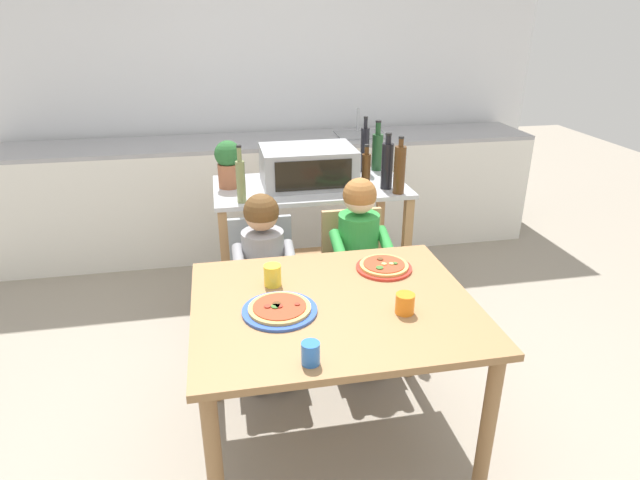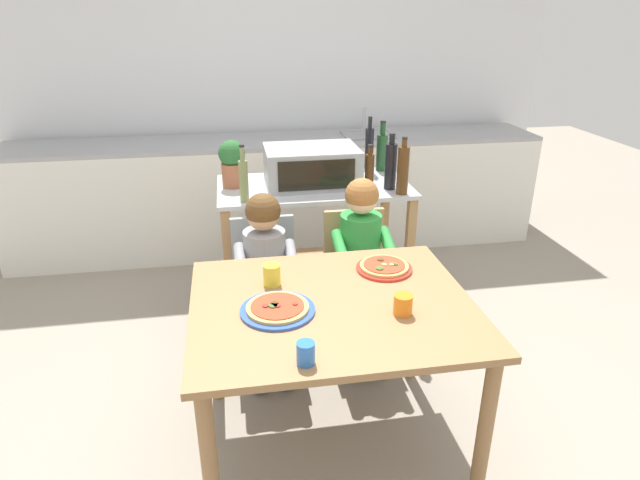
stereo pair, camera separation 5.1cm
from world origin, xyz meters
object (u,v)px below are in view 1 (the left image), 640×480
bottle_brown_beer (241,180)px  potted_herb_plant (228,162)px  child_in_green_shirt (361,252)px  drinking_cup_yellow (273,275)px  dining_chair_left (264,282)px  bottle_squat_spirits (365,149)px  bottle_slim_sauce (377,150)px  drinking_cup_orange (405,303)px  kitchen_island_cart (311,227)px  toaster_oven (308,166)px  bottle_tall_green_wine (366,170)px  drinking_cup_blue (311,353)px  dining_chair_right (354,272)px  pizza_plate_blue_rimmed (280,309)px  bottle_clear_vinegar (387,165)px  child_in_grey_shirt (265,266)px  dining_table (334,324)px  bottle_dark_olive_oil (400,169)px  pizza_plate_red_rimmed (384,267)px

bottle_brown_beer → potted_herb_plant: size_ratio=1.14×
potted_herb_plant → child_in_green_shirt: (0.65, -0.63, -0.36)m
bottle_brown_beer → drinking_cup_yellow: (0.08, -0.79, -0.20)m
potted_herb_plant → dining_chair_left: size_ratio=0.35×
bottle_squat_spirits → bottle_slim_sauce: bearing=15.3°
drinking_cup_orange → dining_chair_left: bearing=118.9°
kitchen_island_cart → toaster_oven: bearing=121.0°
bottle_slim_sauce → toaster_oven: bearing=-155.7°
bottle_tall_green_wine → bottle_brown_beer: size_ratio=0.83×
bottle_squat_spirits → dining_chair_left: (-0.75, -0.70, -0.54)m
bottle_tall_green_wine → bottle_slim_sauce: bearing=64.3°
toaster_oven → drinking_cup_blue: bearing=-99.6°
bottle_tall_green_wine → drinking_cup_blue: 1.61m
dining_chair_right → kitchen_island_cart: bearing=110.8°
bottle_brown_beer → pizza_plate_blue_rimmed: (0.08, -1.02, -0.23)m
dining_chair_right → bottle_slim_sauce: bearing=65.4°
bottle_brown_beer → dining_chair_right: 0.82m
toaster_oven → potted_herb_plant: size_ratio=1.97×
child_in_green_shirt → drinking_cup_blue: child_in_green_shirt is taller
bottle_brown_beer → toaster_oven: bearing=31.6°
kitchen_island_cart → dining_chair_left: bearing=-126.0°
bottle_tall_green_wine → child_in_green_shirt: size_ratio=0.26×
bottle_clear_vinegar → bottle_brown_beer: 0.87m
toaster_oven → bottle_clear_vinegar: size_ratio=1.67×
bottle_squat_spirits → bottle_slim_sauce: size_ratio=1.10×
bottle_brown_beer → child_in_green_shirt: 0.77m
child_in_grey_shirt → bottle_slim_sauce: bearing=45.3°
toaster_oven → drinking_cup_yellow: 1.11m
potted_herb_plant → drinking_cup_orange: size_ratio=3.46×
bottle_slim_sauce → dining_chair_right: (-0.32, -0.70, -0.52)m
dining_chair_left → dining_table: bearing=-73.0°
dining_chair_right → child_in_green_shirt: child_in_green_shirt is taller
drinking_cup_blue → bottle_slim_sauce: bearing=67.3°
child_in_green_shirt → bottle_brown_beer: bearing=150.7°
toaster_oven → drinking_cup_orange: 1.39m
child_in_green_shirt → drinking_cup_blue: size_ratio=12.65×
bottle_tall_green_wine → bottle_dark_olive_oil: size_ratio=0.80×
kitchen_island_cart → bottle_slim_sauce: bottle_slim_sauce is taller
bottle_squat_spirits → child_in_green_shirt: (-0.23, -0.79, -0.36)m
bottle_dark_olive_oil → child_in_grey_shirt: (-0.82, -0.35, -0.37)m
dining_table → bottle_tall_green_wine: bearing=68.5°
bottle_brown_beer → child_in_grey_shirt: 0.52m
bottle_squat_spirits → pizza_plate_red_rimmed: bearing=-100.8°
bottle_squat_spirits → child_in_green_shirt: bottle_squat_spirits is taller
bottle_squat_spirits → bottle_brown_beer: bearing=-151.0°
dining_chair_right → child_in_green_shirt: bearing=-90.0°
dining_chair_left → drinking_cup_yellow: size_ratio=8.62×
pizza_plate_blue_rimmed → pizza_plate_red_rimmed: same height
bottle_dark_olive_oil → drinking_cup_orange: size_ratio=4.08×
bottle_tall_green_wine → bottle_squat_spirits: size_ratio=0.73×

